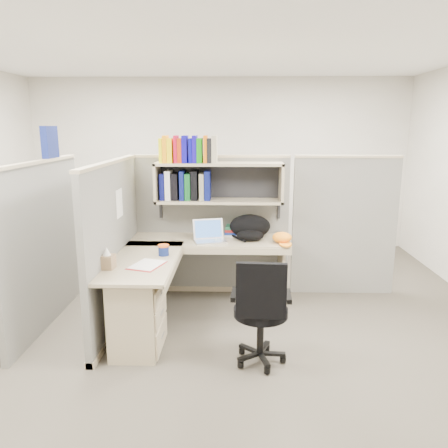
{
  "coord_description": "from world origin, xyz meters",
  "views": [
    {
      "loc": [
        0.3,
        -4.08,
        1.95
      ],
      "look_at": [
        0.17,
        0.25,
        0.97
      ],
      "focal_mm": 35.0,
      "sensor_mm": 36.0,
      "label": 1
    }
  ],
  "objects_px": {
    "desk": "(160,292)",
    "laptop": "(210,231)",
    "snack_canister": "(164,250)",
    "task_chair": "(260,328)",
    "backpack": "(250,227)"
  },
  "relations": [
    {
      "from": "desk",
      "to": "snack_canister",
      "type": "xyz_separation_m",
      "value": [
        0.0,
        0.22,
        0.35
      ]
    },
    {
      "from": "desk",
      "to": "laptop",
      "type": "relative_size",
      "value": 5.25
    },
    {
      "from": "desk",
      "to": "task_chair",
      "type": "xyz_separation_m",
      "value": [
        0.91,
        -0.49,
        -0.11
      ]
    },
    {
      "from": "backpack",
      "to": "snack_canister",
      "type": "height_order",
      "value": "backpack"
    },
    {
      "from": "snack_canister",
      "to": "task_chair",
      "type": "height_order",
      "value": "task_chair"
    },
    {
      "from": "snack_canister",
      "to": "laptop",
      "type": "bearing_deg",
      "value": 51.06
    },
    {
      "from": "laptop",
      "to": "snack_canister",
      "type": "bearing_deg",
      "value": -144.19
    },
    {
      "from": "snack_canister",
      "to": "desk",
      "type": "bearing_deg",
      "value": -91.02
    },
    {
      "from": "desk",
      "to": "snack_canister",
      "type": "distance_m",
      "value": 0.41
    },
    {
      "from": "desk",
      "to": "snack_canister",
      "type": "relative_size",
      "value": 16.3
    },
    {
      "from": "desk",
      "to": "task_chair",
      "type": "distance_m",
      "value": 1.04
    },
    {
      "from": "laptop",
      "to": "snack_canister",
      "type": "relative_size",
      "value": 3.11
    },
    {
      "from": "laptop",
      "to": "task_chair",
      "type": "distance_m",
      "value": 1.42
    },
    {
      "from": "desk",
      "to": "backpack",
      "type": "xyz_separation_m",
      "value": [
        0.85,
        0.87,
        0.42
      ]
    },
    {
      "from": "desk",
      "to": "laptop",
      "type": "bearing_deg",
      "value": 60.35
    }
  ]
}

